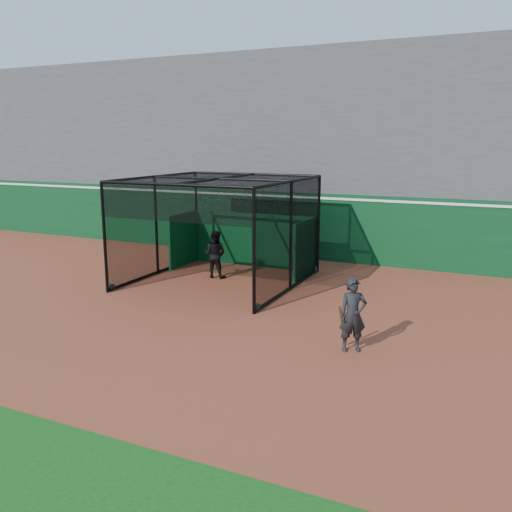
% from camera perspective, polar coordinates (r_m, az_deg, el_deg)
% --- Properties ---
extents(ground, '(120.00, 120.00, 0.00)m').
position_cam_1_polar(ground, '(13.71, -8.15, -6.88)').
color(ground, brown).
rests_on(ground, ground).
extents(outfield_wall, '(50.00, 0.50, 2.50)m').
position_cam_1_polar(outfield_wall, '(20.85, 4.58, 3.36)').
color(outfield_wall, '#0B3D1B').
rests_on(outfield_wall, ground).
extents(grandstand, '(50.00, 7.85, 8.95)m').
position_cam_1_polar(grandstand, '(24.18, 7.91, 12.06)').
color(grandstand, '#4C4C4F').
rests_on(grandstand, ground).
extents(batting_cage, '(4.90, 5.24, 3.27)m').
position_cam_1_polar(batting_cage, '(17.11, -3.83, 2.64)').
color(batting_cage, black).
rests_on(batting_cage, ground).
extents(batter, '(0.80, 0.64, 1.56)m').
position_cam_1_polar(batter, '(17.77, -4.33, 0.20)').
color(batter, black).
rests_on(batter, ground).
extents(on_deck_player, '(0.70, 0.63, 1.60)m').
position_cam_1_polar(on_deck_player, '(11.72, 10.16, -6.15)').
color(on_deck_player, black).
rests_on(on_deck_player, ground).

